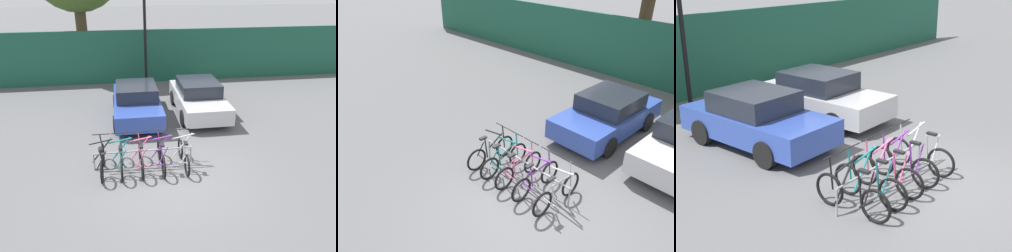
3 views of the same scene
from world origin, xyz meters
The scene contains 11 objects.
ground_plane centered at (0.00, 0.00, 0.00)m, with size 120.00×120.00×0.00m, color #59595B.
hoarding_wall centered at (0.00, 9.50, 1.39)m, with size 36.00×0.16×2.78m, color #19513D.
bike_rack centered at (-0.73, 0.68, 0.47)m, with size 2.96×0.04×0.57m.
bicycle_black centered at (-1.94, 0.53, 0.38)m, with size 0.68×1.71×1.05m.
bicycle_teal centered at (-1.39, 0.53, 0.38)m, with size 0.68×1.71×1.05m.
bicycle_pink centered at (-0.81, 0.53, 0.38)m, with size 0.68×1.71×1.05m.
bicycle_purple centered at (-0.20, 0.53, 0.38)m, with size 0.68×1.71×1.05m.
bicycle_silver centered at (0.48, 0.53, 0.38)m, with size 0.68×1.71×1.05m.
car_blue centered at (-0.67, 4.47, 0.69)m, with size 1.91×4.03×1.40m.
car_silver centered at (1.91, 4.65, 0.69)m, with size 1.91×4.12×1.40m.
lamp_post centered at (0.07, 8.50, 3.39)m, with size 0.24×0.44×6.07m.
Camera 1 is at (-1.28, -7.92, 5.30)m, focal length 35.00 mm.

